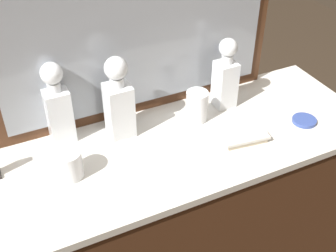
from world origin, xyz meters
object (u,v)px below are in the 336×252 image
Objects in this scene: crystal_decanter_center at (58,110)px; porcelain_dish at (304,121)px; silver_brush_front at (245,139)px; crystal_decanter_far_left at (225,80)px; crystal_tumbler_front at (69,165)px; crystal_tumbler_far_right at (197,107)px; crystal_decanter_left at (119,105)px.

crystal_decanter_center is 0.83m from porcelain_dish.
crystal_decanter_center is at bearing 152.24° from silver_brush_front.
porcelain_dish is (0.25, 0.01, -0.01)m from silver_brush_front.
crystal_decanter_center reaches higher than silver_brush_front.
crystal_decanter_center is 3.34× the size of porcelain_dish.
crystal_tumbler_front is at bearing -168.17° from crystal_decanter_far_left.
crystal_decanter_center reaches higher than crystal_tumbler_far_right.
crystal_tumbler_far_right is (-0.13, -0.04, -0.05)m from crystal_decanter_far_left.
crystal_decanter_center is 2.55× the size of crystal_tumbler_far_right.
crystal_tumbler_far_right is 0.69× the size of silver_brush_front.
crystal_tumbler_far_right is (0.47, 0.09, 0.01)m from crystal_tumbler_front.
crystal_tumbler_front is (-0.60, -0.13, -0.06)m from crystal_decanter_far_left.
crystal_decanter_left is 3.40× the size of porcelain_dish.
silver_brush_front is at bearing -32.47° from crystal_decanter_left.
silver_brush_front is 1.91× the size of porcelain_dish.
crystal_decanter_left is at bearing 31.63° from crystal_tumbler_front.
crystal_decanter_far_left reaches higher than silver_brush_front.
silver_brush_front is (0.53, -0.28, -0.10)m from crystal_decanter_center.
crystal_decanter_far_left reaches higher than crystal_tumbler_front.
crystal_decanter_far_left is at bearing -5.83° from crystal_decanter_center.
crystal_decanter_left is 0.19m from crystal_decanter_center.
crystal_tumbler_front is at bearing -169.36° from crystal_tumbler_far_right.
crystal_tumbler_far_right is at bearing -12.25° from crystal_decanter_center.
crystal_tumbler_front is at bearing -98.23° from crystal_decanter_center.
crystal_decanter_center is 0.46m from crystal_tumbler_far_right.
porcelain_dish is (0.20, -0.21, -0.10)m from crystal_decanter_far_left.
crystal_decanter_far_left is at bearing 132.64° from porcelain_dish.
porcelain_dish is at bearing 1.24° from silver_brush_front.
crystal_decanter_center reaches higher than crystal_decanter_far_left.
crystal_decanter_far_left is 1.64× the size of silver_brush_front.
porcelain_dish is at bearing -19.40° from crystal_decanter_center.
crystal_decanter_far_left is 0.40m from crystal_decanter_left.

